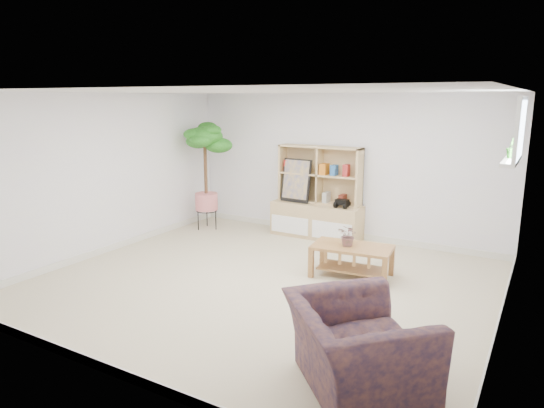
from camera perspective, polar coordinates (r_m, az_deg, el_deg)
The scene contains 14 objects.
floor at distance 6.32m, azimuth -0.90°, elevation -9.18°, with size 5.50×5.00×0.01m, color beige.
ceiling at distance 5.88m, azimuth -0.98°, elevation 13.12°, with size 5.50×5.00×0.01m, color silver.
walls at distance 5.99m, azimuth -0.94°, elevation 1.56°, with size 5.51×5.01×2.40m.
baseboard at distance 6.30m, azimuth -0.90°, elevation -8.76°, with size 5.50×5.00×0.10m, color white, non-canonical shape.
window at distance 5.66m, azimuth 27.24°, elevation 7.74°, with size 0.10×0.98×0.68m, color white, non-canonical shape.
window_sill at distance 5.69m, azimuth 26.32°, elevation 4.60°, with size 0.14×1.00×0.04m, color white.
storage_unit at distance 8.16m, azimuth 5.31°, elevation 1.36°, with size 1.54×0.52×1.54m, color tan, non-canonical shape.
poster at distance 8.26m, azimuth 2.87°, elevation 2.77°, with size 0.53×0.12×0.74m, color yellow, non-canonical shape.
toy_truck at distance 7.93m, azimuth 8.24°, elevation 0.12°, with size 0.30×0.20×0.16m, color black, non-canonical shape.
coffee_table at distance 6.54m, azimuth 9.36°, elevation -6.66°, with size 1.03×0.56×0.42m, color brown, non-canonical shape.
table_plant at distance 6.41m, azimuth 9.00°, elevation -3.68°, with size 0.26×0.23×0.29m, color #13591A.
floor_tree at distance 8.69m, azimuth -7.80°, elevation 3.22°, with size 0.70×0.70×1.91m, color #175416, non-canonical shape.
armchair at distance 4.09m, azimuth 10.01°, elevation -15.69°, with size 1.12×0.97×0.83m, color #161738.
sill_plant at distance 5.73m, azimuth 26.49°, elevation 6.02°, with size 0.13×0.10×0.23m, color #175416.
Camera 1 is at (3.03, -5.04, 2.33)m, focal length 32.00 mm.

